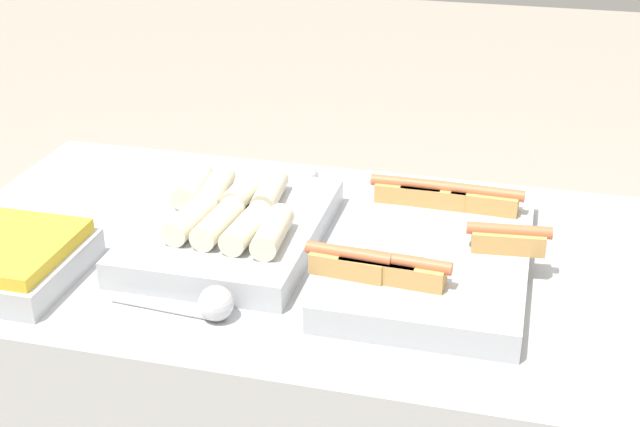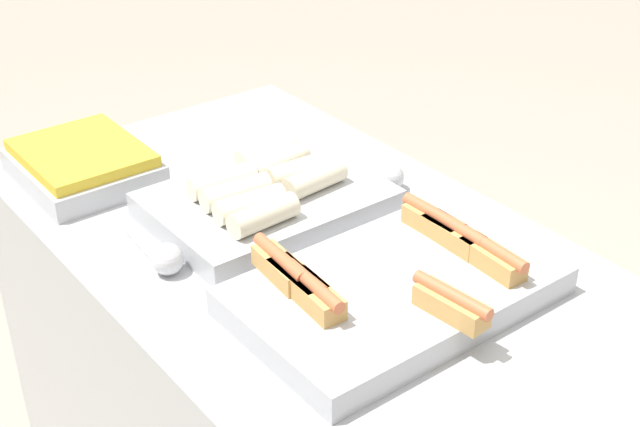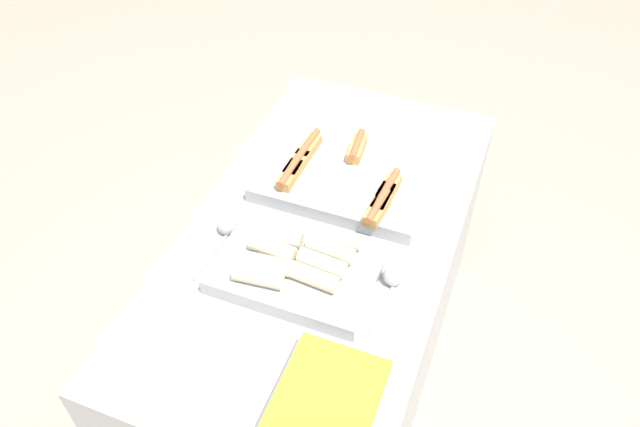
% 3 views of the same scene
% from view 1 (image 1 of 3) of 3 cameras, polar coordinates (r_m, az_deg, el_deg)
% --- Properties ---
extents(tray_hotdogs, '(0.40, 0.54, 0.10)m').
position_cam_1_polar(tray_hotdogs, '(1.60, 7.15, -2.30)').
color(tray_hotdogs, '#B7BABF').
rests_on(tray_hotdogs, counter).
extents(tray_wraps, '(0.33, 0.44, 0.10)m').
position_cam_1_polar(tray_wraps, '(1.68, -5.69, -0.68)').
color(tray_wraps, '#B7BABF').
rests_on(tray_wraps, counter).
extents(serving_spoon_near, '(0.22, 0.06, 0.06)m').
position_cam_1_polar(serving_spoon_near, '(1.45, -6.97, -5.76)').
color(serving_spoon_near, silver).
rests_on(serving_spoon_near, counter).
extents(serving_spoon_far, '(0.23, 0.06, 0.06)m').
position_cam_1_polar(serving_spoon_far, '(1.88, -1.23, 2.27)').
color(serving_spoon_far, silver).
rests_on(serving_spoon_far, counter).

